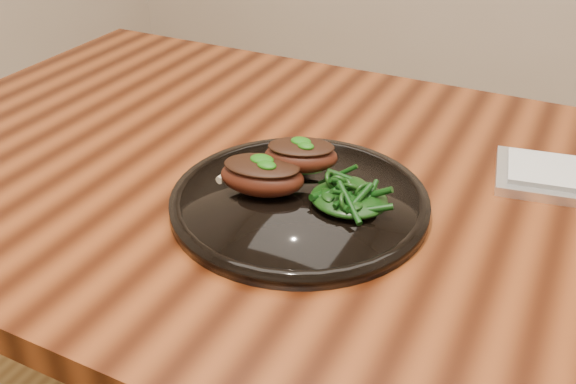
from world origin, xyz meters
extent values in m
cube|color=black|center=(0.00, 0.00, 0.73)|extent=(1.60, 0.80, 0.04)
cylinder|color=#3A1D0D|center=(-0.74, 0.34, 0.35)|extent=(0.06, 0.06, 0.71)
cylinder|color=black|center=(-0.13, -0.08, 0.76)|extent=(0.32, 0.32, 0.02)
torus|color=black|center=(-0.13, -0.08, 0.76)|extent=(0.32, 0.32, 0.02)
cylinder|color=black|center=(-0.13, -0.08, 0.76)|extent=(0.21, 0.21, 0.00)
ellipsoid|color=#41170C|center=(-0.17, -0.09, 0.79)|extent=(0.12, 0.09, 0.04)
ellipsoid|color=black|center=(-0.17, -0.09, 0.80)|extent=(0.11, 0.08, 0.01)
cylinder|color=beige|center=(-0.22, -0.08, 0.78)|extent=(0.02, 0.05, 0.01)
ellipsoid|color=#0B4107|center=(-0.17, -0.09, 0.81)|extent=(0.03, 0.02, 0.01)
ellipsoid|color=#41170C|center=(-0.14, -0.05, 0.80)|extent=(0.11, 0.09, 0.04)
ellipsoid|color=black|center=(-0.14, -0.05, 0.82)|extent=(0.10, 0.08, 0.01)
cylinder|color=beige|center=(-0.18, -0.05, 0.80)|extent=(0.01, 0.04, 0.01)
ellipsoid|color=#0B4107|center=(-0.14, -0.05, 0.82)|extent=(0.03, 0.02, 0.01)
ellipsoid|color=#0B4107|center=(-0.17, -0.01, 0.77)|extent=(0.09, 0.06, 0.01)
ellipsoid|color=black|center=(-0.06, -0.07, 0.78)|extent=(0.09, 0.08, 0.02)
camera|label=1|loc=(0.16, -0.68, 1.18)|focal=40.00mm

